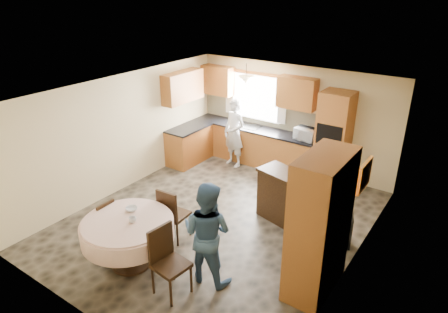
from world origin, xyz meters
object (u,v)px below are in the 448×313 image
Objects in this scene: oven_tower at (333,139)px; chair_left at (104,222)px; person_dining at (207,233)px; dining_table at (128,230)px; person_sink at (234,133)px; cupboard at (320,225)px; chair_right at (167,258)px; sideboard at (290,201)px; chair_back at (171,212)px.

oven_tower is 5.05m from chair_left.
person_dining is at bearing -94.86° from oven_tower.
dining_table is 0.86× the size of person_sink.
cupboard is 2.22m from chair_right.
oven_tower is 4.85m from dining_table.
cupboard is 1.28× the size of person_sink.
person_sink is at bearing 28.37° from chair_right.
cupboard is 3.58m from chair_left.
person_dining is (-0.34, -2.10, 0.35)m from sideboard.
sideboard is (-0.01, -2.01, -0.59)m from oven_tower.
chair_back reaches higher than chair_left.
person_dining is (-1.42, -0.75, -0.26)m from cupboard.
oven_tower is 3.99m from chair_back.
dining_table is 0.88× the size of person_dining.
cupboard is at bearing 24.61° from dining_table.
person_dining is at bearing -84.81° from sideboard.
cupboard is 1.49× the size of dining_table.
dining_table is at bearing 80.64° from chair_left.
cupboard is at bearing 106.65° from chair_left.
oven_tower is 1.46× the size of dining_table.
chair_right reaches higher than chair_left.
oven_tower reaches higher than chair_right.
person_sink reaches higher than sideboard.
person_dining is at bearing 154.72° from chair_back.
cupboard is 2.45× the size of chair_left.
sideboard is 1.84m from cupboard.
person_sink is at bearing -79.20° from chair_back.
person_sink reaches higher than chair_right.
chair_right is at bearing 81.48° from chair_left.
cupboard is 2.60m from chair_back.
chair_right is (0.90, -0.10, -0.06)m from dining_table.
person_sink is 1.03× the size of person_dining.
cupboard is at bearing -176.74° from chair_back.
person_sink is (-0.03, 4.05, 0.35)m from chair_left.
person_sink reaches higher than chair_left.
chair_right is at bearing 54.39° from person_dining.
dining_table is at bearing 91.00° from chair_right.
chair_right is (-1.73, -1.30, -0.49)m from cupboard.
person_sink reaches higher than person_dining.
oven_tower is 1.62× the size of sideboard.
chair_right is at bearing 124.80° from chair_back.
person_dining is at bearing -152.17° from cupboard.
person_sink is at bearing 100.19° from dining_table.
sideboard is at bearing 128.53° from cupboard.
oven_tower is at bearing -0.92° from chair_right.
chair_left is at bearing 4.39° from person_dining.
oven_tower is at bearing 23.32° from person_sink.
cupboard is 4.49m from person_sink.
sideboard is at bearing -134.78° from chair_back.
chair_back is at bearing -62.30° from person_sink.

